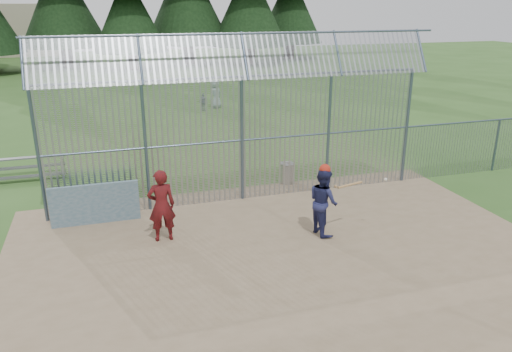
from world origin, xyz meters
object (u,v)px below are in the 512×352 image
object	(u,v)px
batter	(323,201)
onlooker	(162,206)
dugout_wall	(95,204)
trash_can	(287,173)
bleacher	(22,169)

from	to	relation	value
batter	onlooker	bearing A→B (deg)	72.25
dugout_wall	batter	size ratio (longest dim) A/B	1.32
trash_can	bleacher	size ratio (longest dim) A/B	0.27
dugout_wall	bleacher	distance (m)	5.48
trash_can	bleacher	xyz separation A→B (m)	(-9.09, 3.24, 0.03)
bleacher	batter	bearing A→B (deg)	-40.80
dugout_wall	batter	distance (m)	6.55
batter	bleacher	size ratio (longest dim) A/B	0.63
batter	bleacher	world-z (taller)	batter
dugout_wall	trash_can	size ratio (longest dim) A/B	3.05
batter	trash_can	distance (m)	4.23
dugout_wall	trash_can	world-z (taller)	dugout_wall
trash_can	bleacher	world-z (taller)	trash_can
bleacher	trash_can	bearing A→B (deg)	-19.62
batter	bleacher	xyz separation A→B (m)	(-8.58, 7.40, -0.55)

